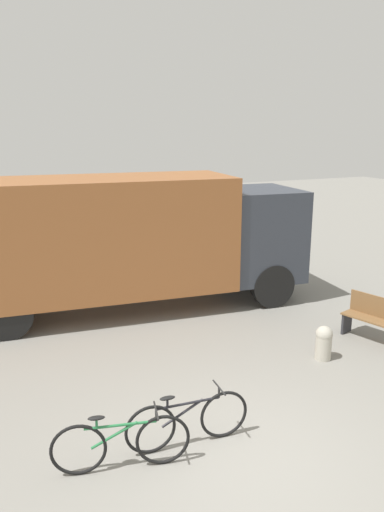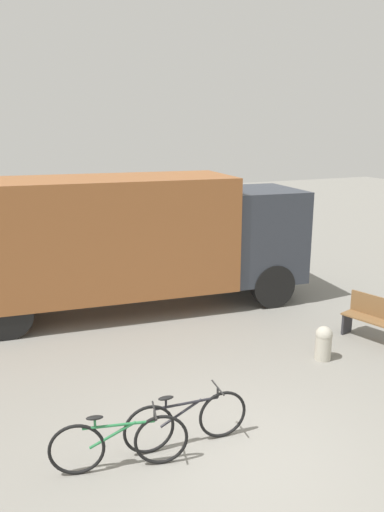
# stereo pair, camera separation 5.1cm
# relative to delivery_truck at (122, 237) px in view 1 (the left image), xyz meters

# --- Properties ---
(ground_plane) EXTENTS (60.00, 60.00, 0.00)m
(ground_plane) POSITION_rel_delivery_truck_xyz_m (-0.26, -6.21, -1.82)
(ground_plane) COLOR gray
(delivery_truck) EXTENTS (8.97, 3.14, 3.24)m
(delivery_truck) POSITION_rel_delivery_truck_xyz_m (0.00, 0.00, 0.00)
(delivery_truck) COLOR #99592D
(delivery_truck) RESTS_ON ground
(bicycle_near) EXTENTS (1.78, 0.55, 0.82)m
(bicycle_near) POSITION_rel_delivery_truck_xyz_m (-1.80, -5.73, -1.44)
(bicycle_near) COLOR black
(bicycle_near) RESTS_ON ground
(bicycle_middle) EXTENTS (1.81, 0.44, 0.82)m
(bicycle_middle) POSITION_rel_delivery_truck_xyz_m (-0.79, -5.61, -1.44)
(bicycle_middle) COLOR black
(bicycle_middle) RESTS_ON ground
(bollard_near_bench) EXTENTS (0.33, 0.33, 0.68)m
(bollard_near_bench) POSITION_rel_delivery_truck_xyz_m (2.69, -4.23, -1.46)
(bollard_near_bench) COLOR #B2AD9E
(bollard_near_bench) RESTS_ON ground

